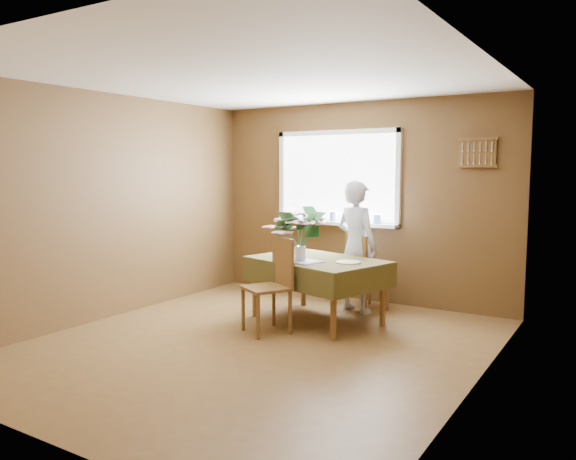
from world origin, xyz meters
The scene contains 15 objects.
floor centered at (0.00, 0.00, 0.00)m, with size 4.50×4.50×0.00m, color brown.
ceiling centered at (0.00, 0.00, 2.50)m, with size 4.50×4.50×0.00m, color white.
wall_back centered at (0.00, 2.25, 1.25)m, with size 4.00×4.00×0.00m, color brown.
wall_front centered at (0.00, -2.25, 1.25)m, with size 4.00×4.00×0.00m, color brown.
wall_left centered at (-2.00, 0.00, 1.25)m, with size 4.50×4.50×0.00m, color brown.
wall_right centered at (2.00, 0.00, 1.25)m, with size 4.50×4.50×0.00m, color brown.
window_assembly centered at (-0.30, 2.19, 1.34)m, with size 1.72×0.20×1.22m.
spoon_rack centered at (1.45, 2.22, 1.85)m, with size 0.44×0.05×0.33m.
dining_table centered at (0.06, 1.04, 0.61)m, with size 1.64×1.32×0.70m.
chair_far centered at (0.29, 1.76, 0.50)m, with size 0.52×0.52×0.91m.
chair_near centered at (-0.12, 0.47, 0.53)m, with size 0.57×0.57×0.97m.
seated_woman centered at (0.24, 1.67, 0.77)m, with size 0.56×0.37×1.54m, color white.
flower_bouquet centered at (-0.05, 0.87, 1.04)m, with size 0.63×0.63×0.54m.
side_plate centered at (0.47, 0.99, 0.70)m, with size 0.25×0.25×0.01m, color white.
table_knife centered at (0.11, 0.82, 0.70)m, with size 0.02×0.20×0.00m, color silver.
Camera 1 is at (2.98, -4.25, 1.66)m, focal length 35.00 mm.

